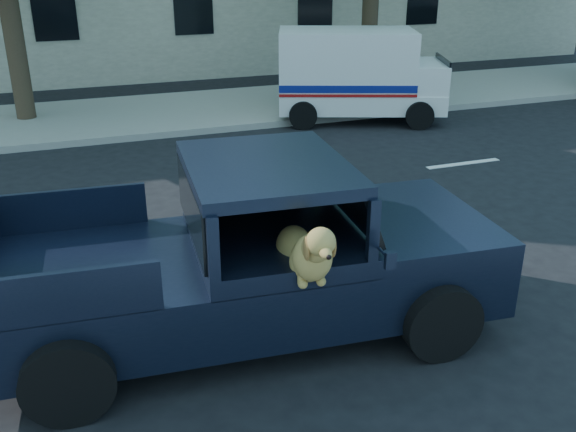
# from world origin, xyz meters

# --- Properties ---
(ground) EXTENTS (120.00, 120.00, 0.00)m
(ground) POSITION_xyz_m (0.00, 0.00, 0.00)
(ground) COLOR black
(ground) RESTS_ON ground
(far_sidewalk) EXTENTS (60.00, 4.00, 0.15)m
(far_sidewalk) POSITION_xyz_m (0.00, 9.20, 0.07)
(far_sidewalk) COLOR gray
(far_sidewalk) RESTS_ON ground
(lane_stripes) EXTENTS (21.60, 0.14, 0.01)m
(lane_stripes) POSITION_xyz_m (2.00, 3.40, 0.01)
(lane_stripes) COLOR silver
(lane_stripes) RESTS_ON ground
(pickup_truck) EXTENTS (5.52, 2.96, 1.92)m
(pickup_truck) POSITION_xyz_m (-1.75, -0.72, 0.65)
(pickup_truck) COLOR black
(pickup_truck) RESTS_ON ground
(mail_truck) EXTENTS (4.26, 3.06, 2.13)m
(mail_truck) POSITION_xyz_m (3.52, 7.26, 0.93)
(mail_truck) COLOR silver
(mail_truck) RESTS_ON ground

